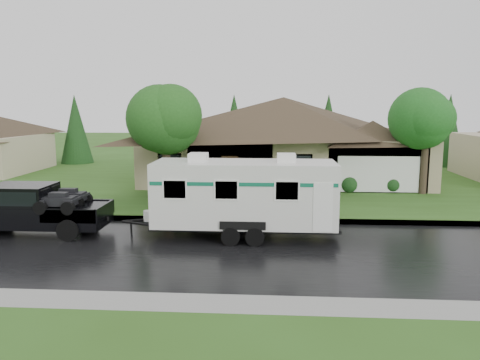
# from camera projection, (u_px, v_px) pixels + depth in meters

# --- Properties ---
(ground) EXTENTS (140.00, 140.00, 0.00)m
(ground) POSITION_uv_depth(u_px,v_px,m) (241.00, 235.00, 18.92)
(ground) COLOR #31581B
(ground) RESTS_ON ground
(road) EXTENTS (140.00, 8.00, 0.01)m
(road) POSITION_uv_depth(u_px,v_px,m) (238.00, 250.00, 16.95)
(road) COLOR black
(road) RESTS_ON ground
(curb) EXTENTS (140.00, 0.50, 0.15)m
(curb) POSITION_uv_depth(u_px,v_px,m) (244.00, 220.00, 21.12)
(curb) COLOR gray
(curb) RESTS_ON ground
(lawn) EXTENTS (140.00, 26.00, 0.15)m
(lawn) POSITION_uv_depth(u_px,v_px,m) (254.00, 177.00, 33.68)
(lawn) COLOR #31581B
(lawn) RESTS_ON ground
(house_main) EXTENTS (19.44, 10.80, 6.90)m
(house_main) POSITION_uv_depth(u_px,v_px,m) (288.00, 129.00, 31.83)
(house_main) COLOR tan
(house_main) RESTS_ON lawn
(tree_left_green) EXTENTS (3.75, 3.75, 6.21)m
(tree_left_green) POSITION_uv_depth(u_px,v_px,m) (166.00, 120.00, 24.31)
(tree_left_green) COLOR #382B1E
(tree_left_green) RESTS_ON lawn
(tree_right_green) EXTENTS (3.61, 3.61, 5.98)m
(tree_right_green) POSITION_uv_depth(u_px,v_px,m) (427.00, 121.00, 26.46)
(tree_right_green) COLOR #382B1E
(tree_right_green) RESTS_ON lawn
(shrub_row) EXTENTS (13.60, 1.00, 1.00)m
(shrub_row) POSITION_uv_depth(u_px,v_px,m) (284.00, 183.00, 27.85)
(shrub_row) COLOR #143814
(shrub_row) RESTS_ON lawn
(pickup_truck) EXTENTS (6.07, 2.31, 2.02)m
(pickup_truck) POSITION_uv_depth(u_px,v_px,m) (29.00, 207.00, 19.09)
(pickup_truck) COLOR black
(pickup_truck) RESTS_ON ground
(travel_trailer) EXTENTS (7.48, 2.63, 3.36)m
(travel_trailer) POSITION_uv_depth(u_px,v_px,m) (245.00, 193.00, 18.41)
(travel_trailer) COLOR silver
(travel_trailer) RESTS_ON ground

